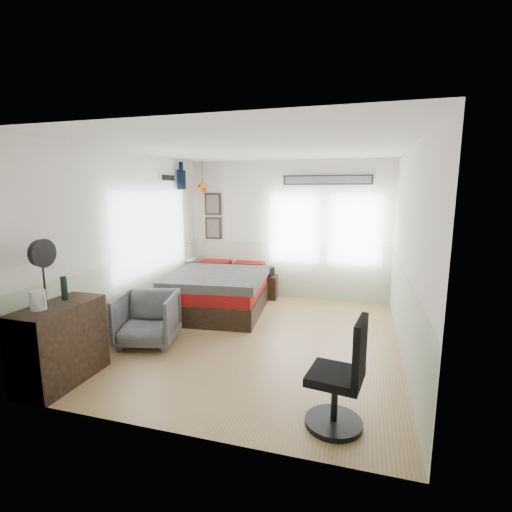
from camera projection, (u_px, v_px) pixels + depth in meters
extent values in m
cube|color=#A47D4B|center=(255.00, 339.00, 5.41)|extent=(4.00, 4.50, 0.01)
cube|color=white|center=(287.00, 230.00, 7.30)|extent=(4.00, 0.02, 2.70)
cube|color=white|center=(178.00, 287.00, 3.04)|extent=(4.00, 0.02, 2.70)
cube|color=white|center=(131.00, 242.00, 5.72)|extent=(0.02, 4.50, 2.70)
cube|color=white|center=(408.00, 254.00, 4.62)|extent=(0.02, 4.50, 2.70)
cube|color=white|center=(255.00, 147.00, 4.93)|extent=(4.00, 4.50, 0.02)
cube|color=beige|center=(286.00, 270.00, 7.43)|extent=(4.00, 0.01, 1.10)
cube|color=beige|center=(134.00, 292.00, 5.86)|extent=(0.01, 4.50, 1.10)
cube|color=beige|center=(403.00, 315.00, 4.77)|extent=(0.01, 4.50, 1.10)
cube|color=silver|center=(152.00, 231.00, 6.21)|extent=(0.03, 2.20, 1.35)
cube|color=silver|center=(294.00, 228.00, 7.21)|extent=(0.95, 0.03, 1.30)
cube|color=silver|center=(355.00, 230.00, 6.89)|extent=(0.95, 0.03, 1.30)
cube|color=black|center=(213.00, 228.00, 7.69)|extent=(0.35, 0.03, 0.45)
cube|color=black|center=(213.00, 204.00, 7.60)|extent=(0.35, 0.03, 0.45)
cube|color=#7F7259|center=(213.00, 228.00, 7.67)|extent=(0.27, 0.01, 0.37)
cube|color=#7F7259|center=(213.00, 204.00, 7.58)|extent=(0.27, 0.01, 0.37)
cube|color=black|center=(327.00, 180.00, 6.89)|extent=(1.65, 0.03, 0.18)
cube|color=gray|center=(327.00, 180.00, 6.87)|extent=(1.58, 0.01, 0.13)
cube|color=white|center=(168.00, 178.00, 6.62)|extent=(0.02, 0.48, 0.14)
sphere|color=red|center=(203.00, 188.00, 7.32)|extent=(0.20, 0.20, 0.20)
cube|color=black|center=(221.00, 299.00, 6.77)|extent=(1.76, 2.35, 0.35)
cube|color=#A21B0E|center=(221.00, 284.00, 6.72)|extent=(1.72, 2.30, 0.20)
cube|color=slate|center=(216.00, 278.00, 6.46)|extent=(1.76, 1.81, 0.15)
cube|color=#A21B0E|center=(220.00, 264.00, 7.62)|extent=(0.64, 0.44, 0.15)
cube|color=#A21B0E|center=(254.00, 266.00, 7.42)|extent=(0.64, 0.44, 0.15)
cube|color=black|center=(60.00, 344.00, 4.12)|extent=(0.48, 1.00, 0.90)
imported|color=slate|center=(147.00, 319.00, 5.18)|extent=(0.95, 0.96, 0.72)
cube|color=black|center=(266.00, 287.00, 7.40)|extent=(0.49, 0.41, 0.46)
cylinder|color=black|center=(333.00, 423.00, 3.41)|extent=(0.53, 0.53, 0.05)
cylinder|color=black|center=(334.00, 400.00, 3.37)|extent=(0.06, 0.06, 0.41)
cube|color=black|center=(335.00, 376.00, 3.33)|extent=(0.53, 0.53, 0.08)
cube|color=black|center=(360.00, 349.00, 3.19)|extent=(0.12, 0.43, 0.53)
cylinder|color=silver|center=(38.00, 300.00, 3.87)|extent=(0.15, 0.15, 0.21)
cube|color=silver|center=(45.00, 300.00, 3.84)|extent=(0.02, 0.02, 0.12)
cylinder|color=black|center=(64.00, 288.00, 4.22)|extent=(0.07, 0.07, 0.27)
cylinder|color=black|center=(44.00, 281.00, 3.92)|extent=(0.02, 0.02, 0.57)
cylinder|color=black|center=(41.00, 253.00, 3.86)|extent=(0.07, 0.29, 0.28)
cylinder|color=black|center=(44.00, 253.00, 3.85)|extent=(0.03, 0.30, 0.30)
cube|color=black|center=(266.00, 271.00, 7.34)|extent=(0.34, 0.26, 0.18)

